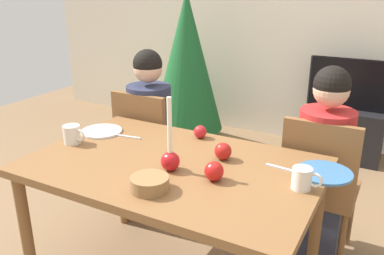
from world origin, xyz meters
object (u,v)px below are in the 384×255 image
apple_by_left_plate (223,151)px  bowl_walnuts (150,183)px  person_right_child (322,171)px  mug_right (303,179)px  candle_centerpiece (170,156)px  apple_near_candle (214,171)px  plate_left (102,131)px  tv_stand (346,133)px  christmas_tree (187,62)px  mug_left (72,134)px  apple_by_right_mug (200,132)px  chair_right (319,183)px  tv (353,84)px  person_left_child (150,136)px  chair_left (148,145)px  plate_right (324,173)px  dining_table (173,178)px

apple_by_left_plate → bowl_walnuts: bearing=-108.1°
person_right_child → mug_right: (0.02, -0.60, 0.23)m
candle_centerpiece → apple_near_candle: (0.22, 0.00, -0.03)m
plate_left → tv_stand: bearing=62.5°
christmas_tree → mug_left: (0.41, -2.01, -0.03)m
christmas_tree → apple_by_right_mug: size_ratio=22.19×
candle_centerpiece → tv_stand: bearing=78.3°
chair_right → bowl_walnuts: 1.07m
tv → apple_by_left_plate: bearing=-98.7°
chair_right → person_left_child: (-1.17, 0.03, 0.06)m
chair_left → chair_right: 1.17m
person_right_child → mug_right: bearing=-88.1°
chair_right → apple_by_right_mug: bearing=-158.9°
plate_left → bowl_walnuts: (0.64, -0.44, 0.02)m
plate_right → person_left_child: bearing=161.8°
dining_table → person_left_child: bearing=131.7°
person_right_child → plate_right: (0.07, -0.41, 0.19)m
tv → candle_centerpiece: size_ratio=2.24×
dining_table → person_left_child: 0.86m
chair_right → person_right_child: person_right_child is taller
plate_right → apple_near_candle: bearing=-144.4°
chair_right → candle_centerpiece: size_ratio=2.55×
person_left_child → person_right_child: bearing=0.0°
tv_stand → mug_left: bearing=-115.9°
chair_right → tv: size_ratio=1.14×
apple_by_left_plate → apple_by_right_mug: 0.31m
christmas_tree → plate_left: christmas_tree is taller
mug_right → christmas_tree: bearing=130.3°
person_right_child → plate_left: person_right_child is taller
dining_table → plate_right: bearing=19.0°
chair_right → bowl_walnuts: size_ratio=5.46×
apple_by_left_plate → dining_table: bearing=-141.4°
chair_right → apple_near_candle: chair_right is taller
tv → apple_near_candle: 2.38m
chair_left → plate_left: chair_left is taller
person_right_child → apple_by_right_mug: bearing=-156.4°
chair_right → apple_near_candle: bearing=-116.9°
tv_stand → plate_right: bearing=-85.9°
mug_left → tv: bearing=64.1°
chair_left → chair_right: bearing=0.0°
person_left_child → mug_left: bearing=-93.3°
plate_right → bowl_walnuts: bearing=-140.5°
chair_left → mug_right: size_ratio=6.98×
candle_centerpiece → apple_by_right_mug: candle_centerpiece is taller
dining_table → chair_right: (0.60, 0.61, -0.15)m
dining_table → candle_centerpiece: candle_centerpiece is taller
chair_left → plate_left: 0.50m
dining_table → apple_by_right_mug: bearing=95.7°
tv_stand → candle_centerpiece: candle_centerpiece is taller
bowl_walnuts → apple_by_left_plate: bearing=71.9°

